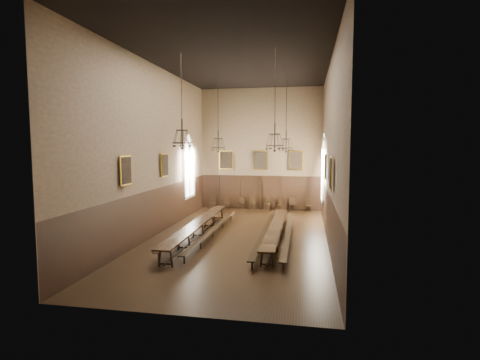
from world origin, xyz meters
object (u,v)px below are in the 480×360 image
(chair_0, at_px, (213,205))
(chandelier_front_left, at_px, (182,137))
(bench_right_outer, at_px, (288,235))
(chair_1, at_px, (227,206))
(table_left, at_px, (198,230))
(bench_left_inner, at_px, (213,232))
(chandelier_back_left, at_px, (218,142))
(chandelier_back_right, at_px, (286,142))
(bench_right_inner, at_px, (265,235))
(chandelier_front_right, at_px, (275,139))
(chair_6, at_px, (292,207))
(chair_2, at_px, (241,206))
(chair_5, at_px, (280,207))
(chair_7, at_px, (308,208))
(chair_4, at_px, (268,206))
(table_right, at_px, (276,233))
(bench_left_outer, at_px, (191,231))
(chair_3, at_px, (252,206))

(chair_0, bearing_deg, chandelier_front_left, -91.62)
(bench_right_outer, relative_size, chair_1, 11.30)
(table_left, bearing_deg, bench_left_inner, 20.44)
(chandelier_back_left, height_order, chandelier_back_right, same)
(bench_right_inner, distance_m, chandelier_front_right, 5.21)
(chair_0, xyz_separation_m, chair_6, (5.98, 0.09, 0.00))
(bench_right_outer, relative_size, chair_6, 10.39)
(chair_2, distance_m, chandelier_back_right, 8.62)
(chair_5, height_order, chair_7, chair_7)
(chair_0, distance_m, chair_4, 4.18)
(chair_1, bearing_deg, chair_6, 4.63)
(bench_left_inner, bearing_deg, table_left, -159.56)
(table_right, bearing_deg, chandelier_back_left, 143.74)
(table_left, xyz_separation_m, chandelier_front_right, (4.10, -1.85, 4.67))
(bench_left_inner, relative_size, chandelier_front_left, 2.33)
(chair_4, relative_size, chandelier_back_right, 0.23)
(bench_left_outer, xyz_separation_m, chair_6, (4.96, 8.55, 0.03))
(chandelier_front_left, bearing_deg, table_left, 84.02)
(chandelier_front_left, bearing_deg, chair_6, 66.34)
(bench_left_inner, bearing_deg, bench_right_outer, -0.35)
(chair_1, relative_size, chair_3, 0.92)
(chandelier_front_right, bearing_deg, bench_right_outer, 75.87)
(chair_3, bearing_deg, chair_4, -1.43)
(bench_right_outer, relative_size, chandelier_front_left, 2.39)
(table_right, bearing_deg, chair_7, 79.12)
(chair_4, bearing_deg, chair_3, -179.17)
(chair_4, xyz_separation_m, chair_7, (2.97, -0.07, -0.02))
(chair_2, height_order, chandelier_back_left, chandelier_back_left)
(chair_6, bearing_deg, bench_right_outer, -98.07)
(table_right, height_order, chair_0, chair_0)
(bench_right_inner, bearing_deg, chandelier_back_right, 71.05)
(bench_left_outer, height_order, chair_4, chair_4)
(bench_right_inner, height_order, chandelier_front_left, chandelier_front_left)
(table_left, xyz_separation_m, bench_left_outer, (-0.48, 0.32, -0.15))
(bench_left_inner, height_order, chair_2, chair_2)
(chair_1, bearing_deg, bench_left_outer, -86.31)
(bench_right_outer, distance_m, chair_2, 9.48)
(chandelier_back_left, bearing_deg, table_left, -97.97)
(bench_left_outer, bearing_deg, table_right, -1.48)
(bench_right_outer, height_order, chair_5, chair_5)
(chair_7, distance_m, chandelier_front_right, 11.72)
(chair_4, height_order, chandelier_front_right, chandelier_front_right)
(chair_7, bearing_deg, chair_0, -179.10)
(chair_1, relative_size, chandelier_back_right, 0.20)
(bench_left_outer, height_order, chandelier_back_right, chandelier_back_right)
(bench_right_outer, distance_m, chair_5, 8.64)
(bench_right_outer, distance_m, chair_1, 9.95)
(chandelier_back_right, bearing_deg, bench_right_inner, -108.95)
(chair_0, height_order, chair_7, chair_0)
(chair_2, xyz_separation_m, chair_6, (3.81, 0.00, 0.01))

